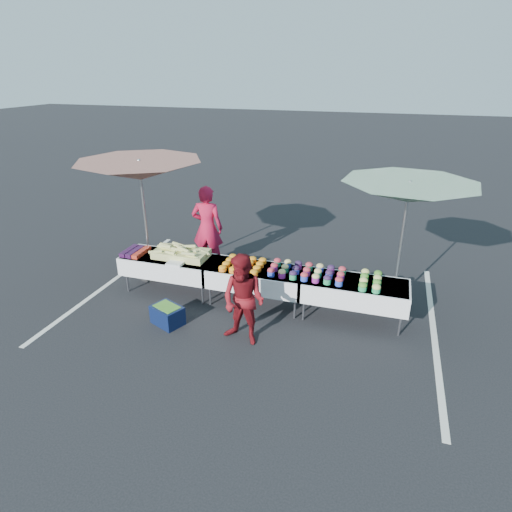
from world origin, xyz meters
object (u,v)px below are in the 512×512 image
(table_left, at_px, (170,264))
(table_center, at_px, (256,276))
(customer, at_px, (243,300))
(umbrella_left, at_px, (140,171))
(table_right, at_px, (354,290))
(storage_bin, at_px, (167,315))
(vendor, at_px, (207,228))
(umbrella_right, at_px, (409,193))

(table_left, bearing_deg, table_center, 0.00)
(customer, height_order, umbrella_left, umbrella_left)
(table_right, relative_size, storage_bin, 2.91)
(table_right, distance_m, umbrella_left, 4.65)
(table_center, bearing_deg, table_left, 180.00)
(table_left, bearing_deg, umbrella_left, 150.26)
(table_center, xyz_separation_m, vendor, (-1.52, 1.26, 0.36))
(table_left, bearing_deg, vendor, 77.38)
(table_center, distance_m, storage_bin, 1.75)
(umbrella_left, xyz_separation_m, umbrella_right, (5.00, 0.40, -0.13))
(umbrella_left, bearing_deg, customer, -31.19)
(vendor, height_order, customer, vendor)
(umbrella_right, bearing_deg, table_right, -131.19)
(storage_bin, bearing_deg, umbrella_left, 151.93)
(table_left, height_order, customer, customer)
(table_center, distance_m, umbrella_right, 3.07)
(table_left, distance_m, table_right, 3.60)
(table_center, bearing_deg, umbrella_right, 17.74)
(table_center, relative_size, table_right, 1.00)
(vendor, distance_m, umbrella_right, 4.23)
(table_left, xyz_separation_m, table_center, (1.80, 0.00, 0.00))
(storage_bin, bearing_deg, table_left, 138.14)
(table_left, height_order, table_right, same)
(table_right, distance_m, customer, 2.04)
(table_center, height_order, storage_bin, table_center)
(storage_bin, bearing_deg, umbrella_right, 50.33)
(customer, bearing_deg, umbrella_left, 160.78)
(table_right, bearing_deg, umbrella_left, 174.69)
(table_right, bearing_deg, customer, -143.10)
(storage_bin, bearing_deg, vendor, 119.01)
(table_left, distance_m, customer, 2.33)
(table_center, xyz_separation_m, customer, (0.18, -1.22, 0.18))
(table_center, bearing_deg, umbrella_left, 170.91)
(table_right, xyz_separation_m, storage_bin, (-3.08, -1.13, -0.40))
(umbrella_left, distance_m, storage_bin, 2.89)
(umbrella_left, bearing_deg, table_center, -9.09)
(table_center, height_order, umbrella_right, umbrella_right)
(vendor, height_order, umbrella_left, umbrella_left)
(umbrella_left, bearing_deg, vendor, 41.33)
(table_left, distance_m, table_center, 1.80)
(table_right, bearing_deg, storage_bin, -159.84)
(table_right, height_order, customer, customer)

